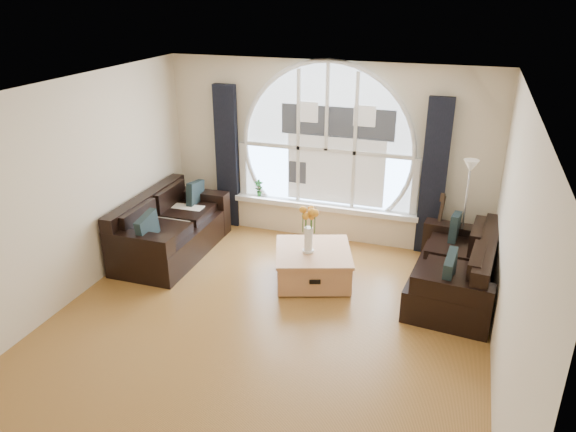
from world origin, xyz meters
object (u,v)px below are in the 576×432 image
(sofa_right, at_px, (454,266))
(guitar, at_px, (439,226))
(floor_lamp, at_px, (464,217))
(potted_plant, at_px, (259,188))
(vase_flowers, at_px, (309,225))
(sofa_left, at_px, (172,228))
(coffee_chest, at_px, (313,264))

(sofa_right, relative_size, guitar, 1.73)
(floor_lamp, height_order, potted_plant, floor_lamp)
(vase_flowers, xyz_separation_m, floor_lamp, (1.89, 0.97, -0.03))
(vase_flowers, bearing_deg, sofa_right, 8.41)
(sofa_right, bearing_deg, sofa_left, -173.13)
(sofa_left, xyz_separation_m, vase_flowers, (2.14, -0.19, 0.43))
(sofa_left, height_order, vase_flowers, vase_flowers)
(coffee_chest, xyz_separation_m, guitar, (1.53, 1.14, 0.29))
(sofa_right, xyz_separation_m, potted_plant, (-3.10, 1.18, 0.29))
(sofa_left, bearing_deg, floor_lamp, 10.59)
(sofa_right, bearing_deg, potted_plant, 164.92)
(coffee_chest, height_order, guitar, guitar)
(sofa_right, height_order, coffee_chest, sofa_right)
(sofa_left, distance_m, vase_flowers, 2.19)
(sofa_left, relative_size, vase_flowers, 2.81)
(sofa_right, relative_size, floor_lamp, 1.14)
(vase_flowers, xyz_separation_m, guitar, (1.58, 1.20, -0.30))
(potted_plant, bearing_deg, guitar, -4.95)
(vase_flowers, relative_size, floor_lamp, 0.44)
(sofa_left, relative_size, coffee_chest, 2.00)
(guitar, bearing_deg, vase_flowers, -122.27)
(sofa_left, distance_m, potted_plant, 1.56)
(vase_flowers, distance_m, floor_lamp, 2.12)
(guitar, height_order, potted_plant, guitar)
(vase_flowers, xyz_separation_m, potted_plant, (-1.26, 1.45, -0.14))
(guitar, bearing_deg, coffee_chest, -122.76)
(sofa_left, distance_m, guitar, 3.85)
(sofa_left, bearing_deg, vase_flowers, -5.46)
(sofa_right, bearing_deg, coffee_chest, -167.60)
(sofa_right, xyz_separation_m, floor_lamp, (0.05, 0.70, 0.40))
(sofa_left, xyz_separation_m, potted_plant, (0.88, 1.26, 0.29))
(sofa_right, distance_m, vase_flowers, 1.91)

